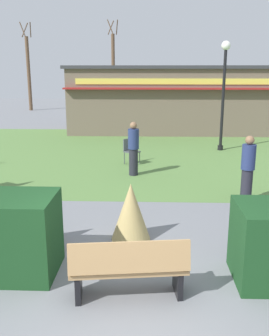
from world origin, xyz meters
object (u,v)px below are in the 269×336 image
object	(u,v)px
park_bench	(129,268)
person_strolling	(133,148)
lamppost_far	(224,83)
cafe_chair_west	(130,149)
person_standing	(248,169)
tree_center_bg	(29,72)
tree_left_bg	(113,70)
parked_car_center_slot	(184,107)
parked_car_west_slot	(113,107)
food_kiosk	(172,99)

from	to	relation	value
park_bench	person_strolling	distance (m)	6.76
lamppost_far	cafe_chair_west	xyz separation A→B (m)	(-3.62, -2.52, -2.19)
person_strolling	person_standing	xyz separation A→B (m)	(2.93, -2.43, 0.00)
park_bench	person_standing	distance (m)	5.12
park_bench	tree_center_bg	size ratio (longest dim) A/B	0.26
lamppost_far	tree_left_bg	xyz separation A→B (m)	(-5.94, 16.67, 0.47)
tree_left_bg	lamppost_far	bearing A→B (deg)	-70.40
park_bench	parked_car_center_slot	xyz separation A→B (m)	(2.77, 22.64, 0.16)
person_strolling	tree_left_bg	size ratio (longest dim) A/B	0.24
lamppost_far	parked_car_west_slot	size ratio (longest dim) A/B	1.01
park_bench	tree_left_bg	size ratio (longest dim) A/B	0.25
lamppost_far	tree_left_bg	distance (m)	17.71
parked_car_west_slot	tree_left_bg	distance (m)	5.46
parked_car_center_slot	cafe_chair_west	bearing A→B (deg)	-102.33
park_bench	parked_car_center_slot	distance (m)	22.81
park_bench	food_kiosk	world-z (taller)	food_kiosk
lamppost_far	tree_center_bg	world-z (taller)	tree_center_bg
cafe_chair_west	tree_center_bg	world-z (taller)	tree_center_bg
parked_car_west_slot	parked_car_center_slot	distance (m)	5.10
lamppost_far	parked_car_west_slot	xyz separation A→B (m)	(-5.59, 11.86, -2.08)
park_bench	lamppost_far	size ratio (longest dim) A/B	0.40
person_strolling	tree_center_bg	xyz separation A→B (m)	(-9.24, 19.74, 2.20)
food_kiosk	person_strolling	size ratio (longest dim) A/B	6.51
lamppost_far	food_kiosk	world-z (taller)	lamppost_far
tree_left_bg	person_strolling	bearing A→B (deg)	-83.15
parked_car_center_slot	tree_center_bg	world-z (taller)	tree_center_bg
person_strolling	parked_car_west_slot	world-z (taller)	person_strolling
lamppost_far	tree_center_bg	xyz separation A→B (m)	(-12.69, 15.71, 0.34)
tree_left_bg	tree_center_bg	size ratio (longest dim) A/B	1.04
food_kiosk	cafe_chair_west	size ratio (longest dim) A/B	12.35
food_kiosk	parked_car_center_slot	size ratio (longest dim) A/B	2.60
parked_car_west_slot	parked_car_center_slot	size ratio (longest dim) A/B	1.01
person_standing	lamppost_far	bearing A→B (deg)	-18.88
food_kiosk	person_standing	bearing A→B (deg)	-83.90
park_bench	tree_left_bg	distance (m)	27.72
person_strolling	tree_left_bg	bearing A→B (deg)	-1.66
parked_car_center_slot	tree_left_bg	world-z (taller)	tree_left_bg
person_standing	tree_center_bg	xyz separation A→B (m)	(-12.17, 22.18, 2.20)
park_bench	parked_car_west_slot	xyz separation A→B (m)	(-2.34, 22.64, 0.16)
food_kiosk	parked_car_west_slot	xyz separation A→B (m)	(-3.84, 6.90, -1.09)
food_kiosk	cafe_chair_west	xyz separation A→B (m)	(-1.88, -7.48, -1.20)
lamppost_far	cafe_chair_west	bearing A→B (deg)	-145.18
tree_left_bg	park_bench	bearing A→B (deg)	-84.40
lamppost_far	parked_car_center_slot	bearing A→B (deg)	92.32
food_kiosk	lamppost_far	bearing A→B (deg)	-70.63
park_bench	tree_center_bg	bearing A→B (deg)	109.62
parked_car_center_slot	tree_left_bg	size ratio (longest dim) A/B	0.60
person_strolling	tree_left_bg	world-z (taller)	tree_left_bg
person_standing	park_bench	bearing A→B (deg)	133.46
person_standing	tree_left_bg	distance (m)	23.88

